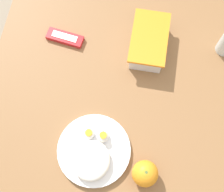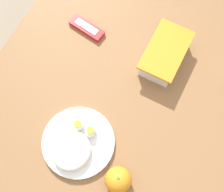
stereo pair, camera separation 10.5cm
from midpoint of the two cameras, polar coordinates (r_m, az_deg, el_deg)
name	(u,v)px [view 2 (the right image)]	position (r m, az deg, el deg)	size (l,w,h in m)	color
ground_plane	(115,143)	(1.77, 2.20, -8.77)	(10.00, 10.00, 0.00)	gray
table	(116,113)	(1.17, 3.29, -3.45)	(1.18, 0.94, 0.72)	brown
food_container	(165,55)	(1.13, 12.23, 6.95)	(0.21, 0.13, 0.08)	white
orange_fruit	(118,180)	(0.99, 4.26, -15.50)	(0.08, 0.08, 0.08)	orange
rice_plate	(76,144)	(1.02, -3.61, -9.26)	(0.24, 0.24, 0.06)	white
candy_bar	(87,28)	(1.18, -2.07, 12.01)	(0.06, 0.14, 0.02)	red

